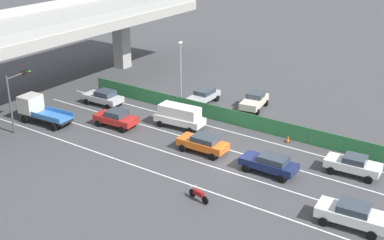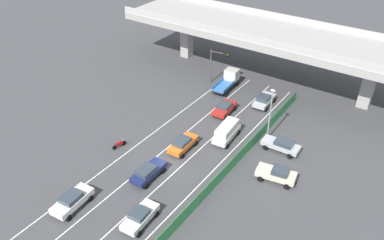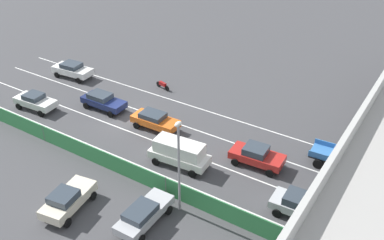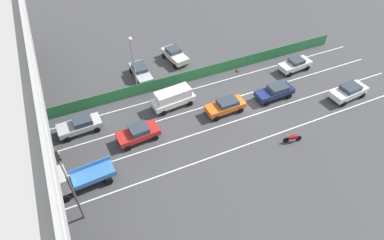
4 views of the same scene
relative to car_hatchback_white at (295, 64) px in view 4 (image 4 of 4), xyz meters
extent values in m
plane|color=#424244|center=(-3.42, 8.25, -0.88)|extent=(300.00, 300.00, 0.00)
cube|color=silver|center=(-8.55, 11.39, -0.87)|extent=(0.14, 42.27, 0.01)
cube|color=silver|center=(-5.13, 11.39, -0.87)|extent=(0.14, 42.27, 0.01)
cube|color=silver|center=(-1.71, 11.39, -0.87)|extent=(0.14, 42.27, 0.01)
cube|color=silver|center=(1.71, 11.39, -0.87)|extent=(0.14, 42.27, 0.01)
cube|color=#B2B2AD|center=(-3.42, 28.95, 7.54)|extent=(47.84, 0.30, 0.90)
cube|color=#338447|center=(3.32, 11.39, -0.12)|extent=(0.06, 38.27, 1.51)
cylinder|color=#4C514C|center=(3.32, -7.75, -0.12)|extent=(0.10, 0.10, 1.51)
cylinder|color=#4C514C|center=(3.32, 5.01, -0.12)|extent=(0.10, 0.10, 1.51)
cylinder|color=#4C514C|center=(3.32, 17.77, -0.12)|extent=(0.10, 0.10, 1.51)
cylinder|color=#4C514C|center=(3.32, 30.53, -0.12)|extent=(0.10, 0.10, 1.51)
cube|color=silver|center=(0.00, 0.02, -0.08)|extent=(2.04, 4.33, 0.63)
cube|color=#333D47|center=(0.01, -0.10, 0.47)|extent=(1.65, 1.79, 0.47)
cylinder|color=black|center=(-0.97, 1.39, -0.56)|extent=(0.27, 0.65, 0.64)
cylinder|color=black|center=(0.76, 1.51, -0.56)|extent=(0.27, 0.65, 0.64)
cylinder|color=black|center=(-0.76, -1.47, -0.56)|extent=(0.27, 0.65, 0.64)
cylinder|color=black|center=(0.97, -1.34, -0.56)|extent=(0.27, 0.65, 0.64)
cube|color=navy|center=(-3.53, 5.53, -0.10)|extent=(1.80, 4.51, 0.60)
cube|color=#333D47|center=(-3.52, 5.12, 0.45)|extent=(1.56, 2.16, 0.49)
cylinder|color=black|center=(-4.42, 7.04, -0.56)|extent=(0.23, 0.64, 0.64)
cylinder|color=black|center=(-2.67, 7.06, -0.56)|extent=(0.23, 0.64, 0.64)
cylinder|color=black|center=(-4.38, 3.99, -0.56)|extent=(0.23, 0.64, 0.64)
cylinder|color=black|center=(-2.63, 4.01, -0.56)|extent=(0.23, 0.64, 0.64)
cube|color=red|center=(-3.41, 21.69, -0.09)|extent=(2.12, 4.33, 0.60)
cube|color=#333D47|center=(-3.40, 21.56, 0.49)|extent=(1.73, 1.88, 0.56)
cylinder|color=black|center=(-4.43, 23.06, -0.56)|extent=(0.26, 0.65, 0.64)
cylinder|color=black|center=(-2.59, 23.18, -0.56)|extent=(0.26, 0.65, 0.64)
cylinder|color=black|center=(-4.24, 20.20, -0.56)|extent=(0.26, 0.65, 0.64)
cylinder|color=black|center=(-2.40, 20.32, -0.56)|extent=(0.26, 0.65, 0.64)
cube|color=white|center=(-6.97, -2.19, -0.06)|extent=(2.21, 4.64, 0.68)
cube|color=#333D47|center=(-6.96, -2.28, 0.52)|extent=(1.78, 2.16, 0.48)
cylinder|color=black|center=(-8.02, -0.74, -0.56)|extent=(0.27, 0.66, 0.64)
cylinder|color=black|center=(-6.18, -0.59, -0.56)|extent=(0.27, 0.66, 0.64)
cylinder|color=black|center=(-7.76, -3.79, -0.56)|extent=(0.27, 0.66, 0.64)
cylinder|color=black|center=(-5.93, -3.64, -0.56)|extent=(0.27, 0.66, 0.64)
cube|color=orange|center=(-3.37, 11.81, -0.09)|extent=(1.84, 4.41, 0.61)
cube|color=#333D47|center=(-3.36, 11.55, 0.44)|extent=(1.58, 2.19, 0.45)
cylinder|color=black|center=(-4.27, 13.27, -0.56)|extent=(0.24, 0.65, 0.64)
cylinder|color=black|center=(-2.54, 13.32, -0.56)|extent=(0.24, 0.65, 0.64)
cylinder|color=black|center=(-4.20, 10.31, -0.56)|extent=(0.24, 0.65, 0.64)
cylinder|color=black|center=(-2.47, 10.35, -0.56)|extent=(0.24, 0.65, 0.64)
cube|color=#B7BABC|center=(0.14, 26.81, -0.11)|extent=(2.03, 4.43, 0.58)
cube|color=#333D47|center=(0.16, 26.41, 0.47)|extent=(1.70, 1.90, 0.57)
cylinder|color=black|center=(-0.84, 28.25, -0.56)|extent=(0.25, 0.65, 0.64)
cylinder|color=black|center=(1.00, 28.33, -0.56)|extent=(0.25, 0.65, 0.64)
cylinder|color=black|center=(-0.72, 25.29, -0.56)|extent=(0.25, 0.65, 0.64)
cylinder|color=black|center=(1.13, 25.36, -0.56)|extent=(0.25, 0.65, 0.64)
cube|color=silver|center=(-0.11, 16.58, -0.07)|extent=(2.18, 4.94, 0.64)
cube|color=silver|center=(-0.11, 16.58, 0.76)|extent=(1.89, 4.06, 1.02)
cylinder|color=black|center=(-1.14, 18.14, -0.56)|extent=(0.27, 0.66, 0.64)
cylinder|color=black|center=(0.64, 18.29, -0.56)|extent=(0.27, 0.66, 0.64)
cylinder|color=black|center=(-0.87, 14.88, -0.56)|extent=(0.27, 0.66, 0.64)
cylinder|color=black|center=(0.91, 15.03, -0.56)|extent=(0.27, 0.66, 0.64)
cube|color=black|center=(-6.72, 27.71, -0.15)|extent=(1.93, 5.63, 0.25)
cube|color=beige|center=(-6.85, 29.65, 0.81)|extent=(2.06, 1.79, 1.68)
cube|color=#3875BC|center=(-6.66, 26.81, 0.02)|extent=(2.20, 3.85, 0.10)
cube|color=#3875BC|center=(-7.60, 26.75, 0.25)|extent=(0.33, 3.72, 0.46)
cube|color=#3875BC|center=(-5.72, 26.87, 0.25)|extent=(0.33, 3.72, 0.46)
cylinder|color=black|center=(-7.82, 29.53, -0.48)|extent=(0.31, 0.82, 0.80)
cylinder|color=black|center=(-5.87, 29.66, -0.48)|extent=(0.31, 0.82, 0.80)
cylinder|color=black|center=(-7.57, 25.77, -0.48)|extent=(0.31, 0.82, 0.80)
cylinder|color=black|center=(-5.62, 25.90, -0.48)|extent=(0.31, 0.82, 0.80)
cylinder|color=black|center=(-9.85, 8.41, -0.58)|extent=(0.24, 0.61, 0.60)
cylinder|color=black|center=(-10.16, 7.10, -0.58)|extent=(0.24, 0.61, 0.60)
cube|color=maroon|center=(-10.01, 7.75, -0.30)|extent=(0.49, 0.96, 0.36)
cylinder|color=#B2B2B2|center=(-9.88, 8.30, 0.04)|extent=(0.59, 0.17, 0.03)
cube|color=beige|center=(8.13, 13.04, -0.06)|extent=(4.49, 2.48, 0.68)
cube|color=#333D47|center=(8.54, 13.10, 0.54)|extent=(1.96, 1.86, 0.52)
cylinder|color=black|center=(6.85, 11.91, -0.56)|extent=(0.67, 0.32, 0.64)
cylinder|color=black|center=(6.56, 13.71, -0.56)|extent=(0.67, 0.32, 0.64)
cylinder|color=black|center=(9.70, 12.37, -0.56)|extent=(0.67, 0.32, 0.64)
cylinder|color=black|center=(9.41, 14.17, -0.56)|extent=(0.67, 0.32, 0.64)
cube|color=#B2B5B7|center=(6.39, 18.24, -0.11)|extent=(4.57, 1.80, 0.58)
cube|color=#333D47|center=(6.78, 18.25, 0.41)|extent=(2.20, 1.55, 0.47)
cylinder|color=black|center=(4.86, 17.35, -0.56)|extent=(0.64, 0.23, 0.64)
cylinder|color=black|center=(4.83, 19.07, -0.56)|extent=(0.64, 0.23, 0.64)
cylinder|color=black|center=(7.95, 17.41, -0.56)|extent=(0.64, 0.23, 0.64)
cylinder|color=black|center=(7.92, 19.13, -0.56)|extent=(0.64, 0.23, 0.64)
cylinder|color=#47474C|center=(-9.94, 28.43, 1.89)|extent=(0.18, 0.18, 5.54)
cylinder|color=#47474C|center=(-8.60, 28.64, 4.36)|extent=(2.69, 0.53, 0.12)
cube|color=black|center=(-7.53, 28.80, 4.36)|extent=(0.99, 0.42, 0.32)
sphere|color=#390706|center=(-7.81, 28.60, 4.36)|extent=(0.20, 0.20, 0.20)
sphere|color=#3B2806|center=(-7.51, 28.65, 4.36)|extent=(0.20, 0.20, 0.20)
sphere|color=green|center=(-7.21, 28.69, 4.36)|extent=(0.20, 0.20, 0.20)
cylinder|color=gray|center=(4.09, 19.46, 2.51)|extent=(0.16, 0.16, 6.77)
ellipsoid|color=silver|center=(4.09, 19.46, 6.07)|extent=(0.60, 0.36, 0.28)
cone|color=orange|center=(2.67, 6.69, -0.57)|extent=(0.36, 0.36, 0.62)
cube|color=black|center=(2.67, 6.69, -0.86)|extent=(0.47, 0.47, 0.03)
camera|label=1|loc=(-35.94, -9.58, 18.27)|focal=47.45mm
camera|label=2|loc=(19.01, -19.01, 28.31)|focal=37.00mm
camera|label=3|loc=(22.54, 32.35, 20.05)|focal=40.76mm
camera|label=4|loc=(-26.15, 26.03, 23.52)|focal=30.64mm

